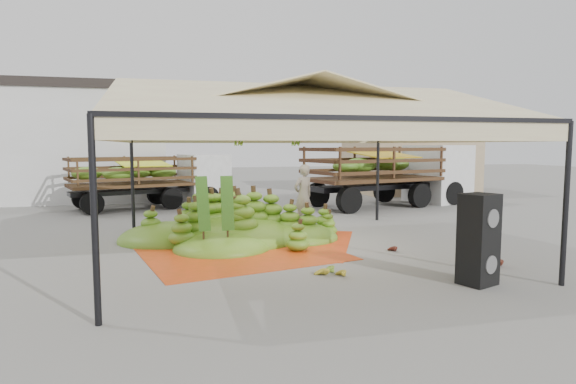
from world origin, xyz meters
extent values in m
plane|color=slate|center=(0.00, 0.00, 0.00)|extent=(90.00, 90.00, 0.00)
cylinder|color=black|center=(-4.00, -4.00, 1.50)|extent=(0.10, 0.10, 3.00)
cylinder|color=black|center=(4.00, -4.00, 1.50)|extent=(0.10, 0.10, 3.00)
cylinder|color=black|center=(-4.00, 4.00, 1.50)|extent=(0.10, 0.10, 3.00)
cylinder|color=black|center=(4.00, 4.00, 1.50)|extent=(0.10, 0.10, 3.00)
pyramid|color=beige|center=(0.00, 0.00, 3.50)|extent=(8.00, 8.00, 1.00)
cube|color=black|center=(0.00, 0.00, 3.00)|extent=(8.00, 8.00, 0.08)
cube|color=beige|center=(0.00, 0.00, 2.82)|extent=(8.00, 8.00, 0.36)
cube|color=silver|center=(-10.00, 14.00, 2.50)|extent=(14.00, 6.00, 5.00)
cube|color=black|center=(-10.00, 14.00, 5.20)|extent=(14.30, 6.30, 0.40)
cube|color=tan|center=(10.00, 13.00, 1.80)|extent=(6.00, 5.00, 3.60)
cube|color=navy|center=(10.00, 13.00, 3.85)|extent=(6.30, 5.30, 0.50)
cube|color=red|center=(-1.37, 0.32, 0.01)|extent=(5.26, 5.10, 0.01)
cube|color=red|center=(-0.18, 1.10, 0.01)|extent=(5.02, 5.11, 0.01)
ellipsoid|color=#4D7C19|center=(-1.25, 1.75, 0.66)|extent=(6.55, 5.54, 1.32)
ellipsoid|color=#AD8D22|center=(0.21, -2.44, 0.09)|extent=(0.44, 0.37, 0.19)
ellipsoid|color=#BF8E26|center=(-0.11, -2.34, 0.10)|extent=(0.56, 0.55, 0.20)
ellipsoid|color=#5E1A15|center=(3.70, -2.50, 0.11)|extent=(0.53, 0.45, 0.22)
ellipsoid|color=#511D12|center=(2.22, -0.65, 0.09)|extent=(0.45, 0.39, 0.18)
ellipsoid|color=#507518|center=(0.08, -2.07, 0.10)|extent=(0.53, 0.47, 0.20)
ellipsoid|color=#507C1A|center=(-1.22, 1.02, 2.62)|extent=(0.24, 0.24, 0.20)
ellipsoid|color=#507C1A|center=(0.28, 1.02, 2.62)|extent=(0.24, 0.24, 0.20)
cube|color=black|center=(2.54, -3.55, 0.42)|extent=(0.76, 0.71, 0.84)
cube|color=black|center=(2.54, -3.55, 1.27)|extent=(0.76, 0.71, 0.84)
imported|color=gray|center=(1.19, 3.44, 0.98)|extent=(0.85, 0.73, 1.97)
cube|color=#52381B|center=(-4.37, 9.16, 0.99)|extent=(5.15, 3.52, 0.11)
cube|color=white|center=(-1.41, 10.12, 1.08)|extent=(2.25, 2.50, 2.17)
cylinder|color=black|center=(-5.70, 7.74, 0.42)|extent=(0.89, 0.53, 0.85)
cylinder|color=black|center=(-6.28, 9.54, 0.42)|extent=(0.89, 0.53, 0.85)
cylinder|color=black|center=(-2.82, 8.67, 0.42)|extent=(0.89, 0.53, 0.85)
cylinder|color=black|center=(-3.41, 10.47, 0.42)|extent=(0.89, 0.53, 0.85)
cylinder|color=black|center=(-1.30, 9.17, 0.42)|extent=(0.89, 0.53, 0.85)
cylinder|color=black|center=(-1.88, 10.96, 0.42)|extent=(0.89, 0.53, 0.85)
ellipsoid|color=#4A7819|center=(-4.37, 9.16, 1.46)|extent=(4.11, 2.78, 0.66)
cube|color=#E4F31B|center=(-3.92, 9.31, 1.84)|extent=(2.37, 2.37, 0.23)
cube|color=#463017|center=(5.35, 7.38, 1.17)|extent=(6.06, 3.89, 0.13)
cube|color=silver|center=(8.92, 8.30, 1.29)|extent=(2.57, 2.89, 2.57)
cylinder|color=black|center=(3.68, 5.79, 0.50)|extent=(1.06, 0.58, 1.01)
cylinder|color=black|center=(3.12, 7.96, 0.50)|extent=(1.06, 0.58, 1.01)
cylinder|color=black|center=(7.14, 6.69, 0.50)|extent=(1.06, 0.58, 1.01)
cylinder|color=black|center=(6.58, 8.85, 0.50)|extent=(1.06, 0.58, 1.01)
cylinder|color=black|center=(8.99, 7.17, 0.50)|extent=(1.06, 0.58, 1.01)
cylinder|color=black|center=(8.42, 9.33, 0.50)|extent=(1.06, 0.58, 1.01)
ellipsoid|color=#366F17|center=(5.35, 7.38, 1.73)|extent=(4.84, 3.07, 0.78)
cube|color=gold|center=(5.89, 7.52, 2.18)|extent=(2.72, 2.72, 0.28)
camera|label=1|loc=(-3.01, -11.13, 2.57)|focal=30.00mm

